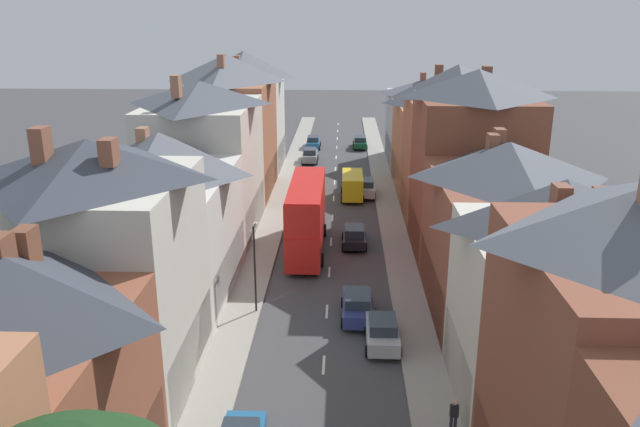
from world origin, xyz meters
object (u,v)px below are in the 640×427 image
at_px(car_near_blue, 357,305).
at_px(car_parked_right_a, 354,236).
at_px(double_decker_bus_lead, 306,216).
at_px(car_parked_left_a, 365,187).
at_px(car_mid_white, 360,142).
at_px(delivery_van, 352,185).
at_px(car_parked_left_b, 313,142).
at_px(car_mid_black, 382,332).
at_px(car_near_silver, 310,155).
at_px(pedestrian_near_right, 454,415).
at_px(street_lamp, 255,262).

bearing_deg(car_near_blue, car_parked_right_a, 90.00).
height_order(double_decker_bus_lead, car_parked_left_a, double_decker_bus_lead).
distance_m(car_parked_left_a, car_mid_white, 22.66).
relative_size(car_parked_right_a, delivery_van, 0.78).
xyz_separation_m(double_decker_bus_lead, car_mid_white, (4.91, 37.71, -2.02)).
distance_m(car_near_blue, car_parked_left_b, 48.35).
bearing_deg(car_mid_white, car_mid_black, -90.00).
relative_size(car_mid_black, car_mid_white, 0.86).
height_order(car_near_silver, delivery_van, delivery_van).
bearing_deg(car_near_silver, car_mid_black, -81.83).
bearing_deg(pedestrian_near_right, double_decker_bus_lead, 109.30).
relative_size(car_parked_right_a, pedestrian_near_right, 2.51).
relative_size(car_parked_left_a, car_mid_black, 1.15).
height_order(car_parked_left_a, pedestrian_near_right, pedestrian_near_right).
xyz_separation_m(double_decker_bus_lead, car_parked_left_b, (-1.29, 37.34, -2.00)).
xyz_separation_m(car_near_silver, street_lamp, (-1.15, -39.43, 2.39)).
relative_size(car_parked_left_b, pedestrian_near_right, 2.69).
bearing_deg(car_parked_right_a, delivery_van, 90.00).
height_order(car_mid_black, car_parked_left_b, car_mid_black).
xyz_separation_m(double_decker_bus_lead, car_mid_black, (4.91, -13.93, -1.97)).
xyz_separation_m(car_near_blue, car_near_silver, (-4.90, 40.01, 0.01)).
height_order(car_parked_left_a, car_parked_left_b, car_parked_left_a).
bearing_deg(delivery_van, car_parked_left_a, 33.66).
xyz_separation_m(car_parked_left_a, street_lamp, (-7.35, -25.22, 2.38)).
relative_size(car_near_silver, car_mid_black, 1.14).
bearing_deg(delivery_van, pedestrian_near_right, -83.77).
distance_m(car_parked_right_a, delivery_van, 12.92).
bearing_deg(car_mid_black, car_near_silver, 98.17).
bearing_deg(street_lamp, pedestrian_near_right, -48.48).
bearing_deg(car_parked_left_a, car_mid_white, 90.00).
distance_m(double_decker_bus_lead, car_parked_right_a, 4.33).
bearing_deg(car_parked_right_a, street_lamp, -117.86).
relative_size(car_parked_left_a, street_lamp, 0.81).
bearing_deg(car_parked_left_a, car_near_silver, 113.58).
bearing_deg(street_lamp, car_near_silver, 88.33).
height_order(car_near_silver, car_mid_white, car_near_silver).
bearing_deg(car_mid_black, street_lamp, 152.95).
bearing_deg(car_parked_right_a, car_near_blue, -90.00).
bearing_deg(car_parked_left_b, pedestrian_near_right, -81.49).
distance_m(car_near_blue, car_mid_black, 3.42).
distance_m(car_parked_right_a, street_lamp, 13.18).
distance_m(car_parked_left_b, pedestrian_near_right, 59.39).
relative_size(car_mid_black, car_parked_left_b, 0.90).
xyz_separation_m(car_near_blue, pedestrian_near_right, (3.89, -10.64, 0.19)).
height_order(double_decker_bus_lead, street_lamp, street_lamp).
bearing_deg(car_near_silver, delivery_van, -71.99).
relative_size(car_near_silver, car_parked_right_a, 1.09).
bearing_deg(car_near_silver, car_parked_right_a, -80.07).
relative_size(double_decker_bus_lead, car_near_silver, 2.45).
xyz_separation_m(car_near_blue, car_parked_left_a, (1.30, 25.81, 0.01)).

